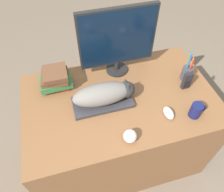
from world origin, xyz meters
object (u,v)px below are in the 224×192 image
(keyboard, at_px, (103,102))
(pen_cup, at_px, (187,73))
(coffee_mug, at_px, (196,110))
(book_stack, at_px, (56,79))
(monitor, at_px, (118,40))
(cat, at_px, (106,93))
(baseball, at_px, (130,136))
(computer_mouse, at_px, (169,113))
(phone, at_px, (187,81))

(keyboard, xyz_separation_m, pen_cup, (0.62, 0.06, 0.04))
(coffee_mug, bearing_deg, keyboard, 154.98)
(book_stack, bearing_deg, monitor, 5.25)
(cat, distance_m, pen_cup, 0.60)
(book_stack, bearing_deg, keyboard, -41.47)
(cat, relative_size, baseball, 5.20)
(computer_mouse, relative_size, pen_cup, 0.42)
(phone, bearing_deg, pen_cup, 60.83)
(keyboard, bearing_deg, baseball, -74.28)
(cat, relative_size, pen_cup, 1.74)
(monitor, bearing_deg, coffee_mug, -56.21)
(monitor, distance_m, computer_mouse, 0.57)
(monitor, distance_m, coffee_mug, 0.66)
(monitor, height_order, book_stack, monitor)
(keyboard, distance_m, baseball, 0.31)
(cat, bearing_deg, keyboard, -180.00)
(keyboard, bearing_deg, monitor, 56.97)
(phone, bearing_deg, coffee_mug, -103.42)
(pen_cup, distance_m, baseball, 0.65)
(pen_cup, relative_size, book_stack, 1.07)
(monitor, bearing_deg, book_stack, -174.75)
(keyboard, distance_m, book_stack, 0.36)
(coffee_mug, height_order, phone, phone)
(computer_mouse, bearing_deg, coffee_mug, -16.10)
(pen_cup, bearing_deg, phone, -119.17)
(keyboard, relative_size, phone, 2.94)
(monitor, relative_size, book_stack, 2.42)
(baseball, bearing_deg, book_stack, 123.21)
(keyboard, xyz_separation_m, computer_mouse, (0.37, -0.20, 0.01))
(computer_mouse, height_order, book_stack, book_stack)
(keyboard, height_order, baseball, baseball)
(cat, height_order, coffee_mug, cat)
(keyboard, xyz_separation_m, cat, (0.02, 0.00, 0.08))
(keyboard, height_order, phone, phone)
(pen_cup, bearing_deg, computer_mouse, -134.34)
(keyboard, distance_m, cat, 0.08)
(cat, height_order, phone, cat)
(cat, xyz_separation_m, pen_cup, (0.60, 0.06, -0.03))
(monitor, height_order, computer_mouse, monitor)
(cat, bearing_deg, computer_mouse, -30.06)
(baseball, bearing_deg, monitor, 80.65)
(coffee_mug, bearing_deg, pen_cup, 72.22)
(coffee_mug, xyz_separation_m, pen_cup, (0.10, 0.30, 0.01))
(computer_mouse, xyz_separation_m, pen_cup, (0.25, 0.26, 0.04))
(keyboard, relative_size, book_stack, 1.79)
(baseball, distance_m, book_stack, 0.64)
(computer_mouse, bearing_deg, cat, 149.94)
(phone, bearing_deg, book_stack, 163.37)
(keyboard, relative_size, monitor, 0.74)
(keyboard, distance_m, computer_mouse, 0.42)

